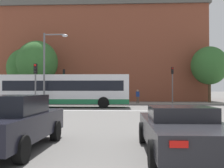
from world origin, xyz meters
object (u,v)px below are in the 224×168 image
Objects in this scene: car_saloon_left at (9,122)px; traffic_light_far_right at (172,79)px; car_roadster_right at (182,129)px; pedestrian_waiting at (138,95)px; bus_crossing_lead at (65,90)px; traffic_light_far_left at (64,80)px; street_lamp_junction at (49,62)px; traffic_light_near_left at (35,79)px.

traffic_light_far_right reaches higher than car_saloon_left.
car_roadster_right is 3.01× the size of pedestrian_waiting.
bus_crossing_lead is at bearing -145.17° from traffic_light_far_right.
traffic_light_far_left is at bearing 7.65° from pedestrian_waiting.
traffic_light_far_right is at bearing -174.63° from pedestrian_waiting.
pedestrian_waiting is (8.10, 9.71, -3.11)m from street_lamp_junction.
street_lamp_junction is 4.03× the size of pedestrian_waiting.
car_saloon_left is at bearing -80.70° from traffic_light_far_left.
traffic_light_far_left is 9.83m from street_lamp_junction.
traffic_light_far_left is 13.01m from traffic_light_far_right.
street_lamp_junction is at bearing -85.16° from traffic_light_far_left.
car_roadster_right is at bearing -2.65° from car_saloon_left.
traffic_light_near_left is (-3.96, 14.36, 1.75)m from car_saloon_left.
traffic_light_far_right is at bearing 42.11° from traffic_light_near_left.
car_roadster_right is 26.31m from pedestrian_waiting.
traffic_light_far_left reaches higher than bus_crossing_lead.
car_roadster_right is at bearing -71.27° from traffic_light_far_left.
street_lamp_junction is at bearing 103.02° from car_saloon_left.
bus_crossing_lead is 4.18m from traffic_light_near_left.
street_lamp_junction is (-12.18, -9.54, 1.18)m from traffic_light_far_right.
car_roadster_right is 27.87m from traffic_light_far_left.
car_roadster_right is 18.79m from street_lamp_junction.
street_lamp_junction is (-1.07, -1.81, 2.46)m from bus_crossing_lead.
car_saloon_left is 0.71× the size of street_lamp_junction.
traffic_light_far_left reaches higher than pedestrian_waiting.
traffic_light_far_right is at bearing 80.37° from car_roadster_right.
traffic_light_far_left is at bearing 13.49° from bus_crossing_lead.
traffic_light_far_right is (13.01, -0.17, 0.12)m from traffic_light_far_left.
car_roadster_right is at bearing -64.00° from street_lamp_junction.
car_saloon_left is 0.39× the size of bus_crossing_lead.
bus_crossing_lead is (-7.03, 18.41, 0.96)m from car_roadster_right.
traffic_light_near_left is (-8.62, 14.66, 1.88)m from car_roadster_right.
street_lamp_junction is at bearing -141.93° from traffic_light_far_right.
car_roadster_right is at bearing -98.88° from traffic_light_far_right.
pedestrian_waiting is at bearing 89.26° from car_roadster_right.
bus_crossing_lead is 3.17× the size of traffic_light_near_left.
traffic_light_near_left is at bearing 156.99° from bus_crossing_lead.
car_roadster_right is 26.56m from traffic_light_far_right.
pedestrian_waiting reaches higher than car_saloon_left.
car_saloon_left is 26.42m from pedestrian_waiting.
traffic_light_far_left is at bearing 91.49° from traffic_light_near_left.
traffic_light_near_left is (0.30, -11.65, -0.23)m from traffic_light_far_left.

